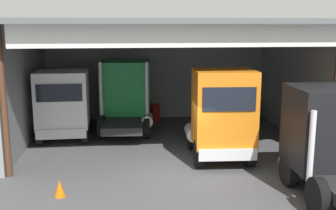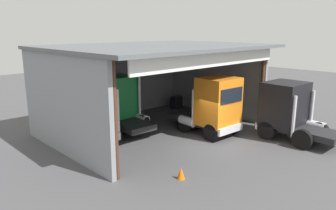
{
  "view_description": "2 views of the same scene",
  "coord_description": "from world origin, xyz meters",
  "px_view_note": "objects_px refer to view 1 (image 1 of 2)",
  "views": [
    {
      "loc": [
        -2.04,
        -14.39,
        5.47
      ],
      "look_at": [
        0.0,
        3.22,
        1.92
      ],
      "focal_mm": 42.93,
      "sensor_mm": 36.0,
      "label": 1
    },
    {
      "loc": [
        -13.94,
        -11.11,
        6.68
      ],
      "look_at": [
        0.0,
        3.22,
        1.92
      ],
      "focal_mm": 34.24,
      "sensor_mm": 36.0,
      "label": 2
    }
  ],
  "objects_px": {
    "traffic_cone": "(60,188)",
    "truck_green_center_bay": "(126,94)",
    "truck_black_left_bay": "(334,139)",
    "oil_drum": "(155,112)",
    "tool_cart": "(251,112)",
    "truck_white_yard_outside": "(63,105)",
    "truck_orange_center_right_bay": "(221,115)"
  },
  "relations": [
    {
      "from": "truck_green_center_bay",
      "to": "truck_black_left_bay",
      "type": "bearing_deg",
      "value": -49.17
    },
    {
      "from": "truck_orange_center_right_bay",
      "to": "tool_cart",
      "type": "xyz_separation_m",
      "value": [
        3.5,
        6.74,
        -1.41
      ]
    },
    {
      "from": "truck_green_center_bay",
      "to": "truck_white_yard_outside",
      "type": "bearing_deg",
      "value": -148.42
    },
    {
      "from": "truck_green_center_bay",
      "to": "oil_drum",
      "type": "relative_size",
      "value": 5.36
    },
    {
      "from": "truck_white_yard_outside",
      "to": "tool_cart",
      "type": "bearing_deg",
      "value": -164.52
    },
    {
      "from": "truck_green_center_bay",
      "to": "oil_drum",
      "type": "xyz_separation_m",
      "value": [
        1.68,
        2.09,
        -1.46
      ]
    },
    {
      "from": "tool_cart",
      "to": "oil_drum",
      "type": "bearing_deg",
      "value": 173.79
    },
    {
      "from": "tool_cart",
      "to": "truck_black_left_bay",
      "type": "bearing_deg",
      "value": -93.76
    },
    {
      "from": "truck_white_yard_outside",
      "to": "oil_drum",
      "type": "xyz_separation_m",
      "value": [
        4.68,
        3.64,
        -1.29
      ]
    },
    {
      "from": "truck_black_left_bay",
      "to": "tool_cart",
      "type": "bearing_deg",
      "value": 88.41
    },
    {
      "from": "truck_orange_center_right_bay",
      "to": "traffic_cone",
      "type": "height_order",
      "value": "truck_orange_center_right_bay"
    },
    {
      "from": "truck_white_yard_outside",
      "to": "truck_orange_center_right_bay",
      "type": "xyz_separation_m",
      "value": [
        6.75,
        -3.71,
        0.16
      ]
    },
    {
      "from": "truck_white_yard_outside",
      "to": "traffic_cone",
      "type": "xyz_separation_m",
      "value": [
        0.72,
        -6.58,
        -1.48
      ]
    },
    {
      "from": "truck_orange_center_right_bay",
      "to": "tool_cart",
      "type": "relative_size",
      "value": 4.97
    },
    {
      "from": "traffic_cone",
      "to": "truck_white_yard_outside",
      "type": "bearing_deg",
      "value": 96.25
    },
    {
      "from": "truck_white_yard_outside",
      "to": "truck_orange_center_right_bay",
      "type": "distance_m",
      "value": 7.7
    },
    {
      "from": "truck_orange_center_right_bay",
      "to": "truck_black_left_bay",
      "type": "distance_m",
      "value": 4.57
    },
    {
      "from": "truck_black_left_bay",
      "to": "oil_drum",
      "type": "xyz_separation_m",
      "value": [
        -4.89,
        10.94,
        -1.37
      ]
    },
    {
      "from": "truck_white_yard_outside",
      "to": "truck_green_center_bay",
      "type": "relative_size",
      "value": 0.85
    },
    {
      "from": "truck_green_center_bay",
      "to": "traffic_cone",
      "type": "bearing_deg",
      "value": -101.41
    },
    {
      "from": "oil_drum",
      "to": "tool_cart",
      "type": "relative_size",
      "value": 0.93
    },
    {
      "from": "truck_white_yard_outside",
      "to": "truck_black_left_bay",
      "type": "height_order",
      "value": "truck_black_left_bay"
    },
    {
      "from": "traffic_cone",
      "to": "truck_black_left_bay",
      "type": "bearing_deg",
      "value": -4.71
    },
    {
      "from": "truck_orange_center_right_bay",
      "to": "truck_black_left_bay",
      "type": "bearing_deg",
      "value": 131.49
    },
    {
      "from": "tool_cart",
      "to": "traffic_cone",
      "type": "relative_size",
      "value": 1.79
    },
    {
      "from": "traffic_cone",
      "to": "truck_green_center_bay",
      "type": "bearing_deg",
      "value": 74.37
    },
    {
      "from": "oil_drum",
      "to": "tool_cart",
      "type": "xyz_separation_m",
      "value": [
        5.57,
        -0.61,
        0.04
      ]
    },
    {
      "from": "truck_green_center_bay",
      "to": "truck_black_left_bay",
      "type": "xyz_separation_m",
      "value": [
        6.58,
        -8.85,
        -0.09
      ]
    },
    {
      "from": "tool_cart",
      "to": "truck_white_yard_outside",
      "type": "bearing_deg",
      "value": -163.53
    },
    {
      "from": "truck_orange_center_right_bay",
      "to": "traffic_cone",
      "type": "xyz_separation_m",
      "value": [
        -6.03,
        -2.87,
        -1.63
      ]
    },
    {
      "from": "tool_cart",
      "to": "truck_green_center_bay",
      "type": "bearing_deg",
      "value": -168.46
    },
    {
      "from": "oil_drum",
      "to": "tool_cart",
      "type": "distance_m",
      "value": 5.6
    }
  ]
}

